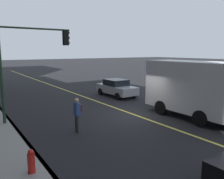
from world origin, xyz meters
name	(u,v)px	position (x,y,z in m)	size (l,w,h in m)	color
ground	(134,115)	(0.00, 0.00, 0.00)	(200.00, 200.00, 0.00)	black
curb_edge	(21,135)	(0.00, 6.96, 0.07)	(80.00, 0.16, 0.15)	slate
lane_stripe_center	(134,115)	(0.00, 0.00, 0.01)	(80.00, 0.16, 0.01)	#D8CC4C
car_silver	(117,88)	(5.77, -2.62, 0.77)	(4.21, 1.94, 1.51)	#A8AAB2
truck_white	(204,90)	(-3.12, -2.59, 1.78)	(8.31, 2.50, 3.43)	silver
pedestrian_with_backpack	(77,112)	(-0.82, 4.37, 1.02)	(0.42, 0.38, 1.73)	#383838
traffic_light_mast	(30,55)	(2.28, 5.73, 3.83)	(0.28, 4.05, 5.57)	#1E3823
fire_hydrant	(31,163)	(-3.91, 7.48, 0.47)	(0.24, 0.24, 0.94)	red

